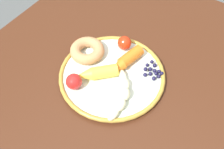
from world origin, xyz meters
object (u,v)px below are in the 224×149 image
carrot_orange (125,61)px  blueberry_pile (153,71)px  donut (87,51)px  tomato_near (74,82)px  plate (112,75)px  dining_table (110,100)px  carrot_yellow (96,73)px  tomato_mid (124,43)px  banana (122,94)px

carrot_orange → blueberry_pile: 0.08m
carrot_orange → donut: bearing=-78.0°
tomato_near → plate: bearing=145.0°
blueberry_pile → tomato_near: 0.22m
dining_table → plate: (-0.02, -0.01, 0.10)m
plate → carrot_yellow: carrot_yellow is taller
carrot_orange → plate: bearing=-13.5°
blueberry_pile → tomato_near: size_ratio=1.35×
plate → donut: 0.11m
dining_table → carrot_orange: (-0.07, 0.01, 0.12)m
plate → blueberry_pile: size_ratio=5.05×
carrot_yellow → donut: size_ratio=1.08×
tomato_mid → carrot_orange: bearing=32.4°
plate → carrot_yellow: (0.03, -0.03, 0.02)m
plate → dining_table: bearing=15.3°
blueberry_pile → tomato_mid: bearing=-107.3°
dining_table → carrot_orange: 0.14m
plate → carrot_orange: carrot_orange is taller
blueberry_pile → tomato_mid: 0.12m
blueberry_pile → tomato_near: tomato_near is taller
blueberry_pile → tomato_near: (0.16, -0.15, 0.01)m
dining_table → carrot_yellow: bearing=-75.7°
donut → tomato_near: (0.11, 0.04, 0.01)m
dining_table → plate: size_ratio=3.49×
banana → dining_table: bearing=-113.4°
plate → carrot_yellow: bearing=-45.0°
dining_table → carrot_yellow: 0.12m
banana → blueberry_pile: 0.12m
carrot_orange → donut: 0.12m
banana → donut: bearing=-112.9°
carrot_yellow → donut: carrot_yellow is taller
carrot_orange → donut: carrot_orange is taller
carrot_yellow → banana: bearing=81.0°
tomato_mid → carrot_yellow: bearing=-2.6°
banana → carrot_yellow: carrot_yellow is taller
carrot_yellow → blueberry_pile: (-0.10, 0.12, -0.01)m
plate → tomato_near: size_ratio=6.81×
carrot_orange → carrot_yellow: same height
dining_table → tomato_mid: tomato_mid is taller
tomato_near → tomato_mid: (-0.19, 0.04, -0.00)m
carrot_yellow → tomato_mid: 0.14m
tomato_near → carrot_yellow: bearing=151.9°
dining_table → donut: bearing=-112.6°
banana → carrot_orange: size_ratio=1.20×
carrot_yellow → tomato_mid: bearing=177.4°
plate → tomato_near: bearing=-35.0°
donut → blueberry_pile: 0.20m
donut → banana: bearing=67.1°
dining_table → banana: banana is taller
banana → carrot_orange: bearing=-151.5°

